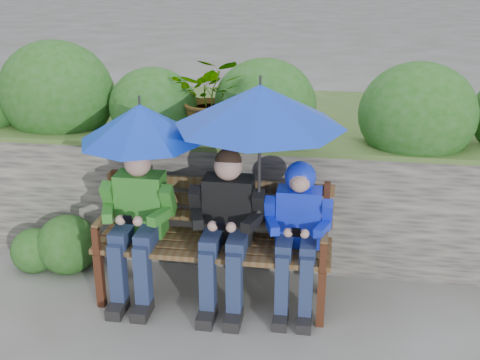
% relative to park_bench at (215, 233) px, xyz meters
% --- Properties ---
extents(ground, '(60.00, 60.00, 0.00)m').
position_rel_park_bench_xyz_m(ground, '(0.19, -0.14, -0.51)').
color(ground, '#5D5C4E').
rests_on(ground, ground).
extents(garden_backdrop, '(8.00, 2.84, 1.84)m').
position_rel_park_bench_xyz_m(garden_backdrop, '(0.15, 1.45, 0.14)').
color(garden_backdrop, '#464441').
rests_on(garden_backdrop, ground).
extents(park_bench, '(1.70, 0.50, 0.89)m').
position_rel_park_bench_xyz_m(park_bench, '(0.00, 0.00, 0.00)').
color(park_bench, '#3F1F11').
rests_on(park_bench, ground).
extents(boy_left, '(0.52, 0.60, 1.14)m').
position_rel_park_bench_xyz_m(boy_left, '(-0.55, -0.08, 0.13)').
color(boy_left, '#227226').
rests_on(boy_left, ground).
extents(boy_middle, '(0.53, 0.61, 1.16)m').
position_rel_park_bench_xyz_m(boy_middle, '(0.10, -0.08, 0.13)').
color(boy_middle, black).
rests_on(boy_middle, ground).
extents(boy_right, '(0.47, 0.57, 1.08)m').
position_rel_park_bench_xyz_m(boy_right, '(0.60, -0.06, 0.14)').
color(boy_right, '#1925CF').
rests_on(boy_right, ground).
extents(umbrella_left, '(0.88, 0.88, 0.83)m').
position_rel_park_bench_xyz_m(umbrella_left, '(-0.50, -0.02, 0.81)').
color(umbrella_left, '#0E36CA').
rests_on(umbrella_left, ground).
extents(umbrella_right, '(1.15, 1.15, 0.99)m').
position_rel_park_bench_xyz_m(umbrella_right, '(0.33, -0.07, 0.98)').
color(umbrella_right, '#0E36CA').
rests_on(umbrella_right, ground).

